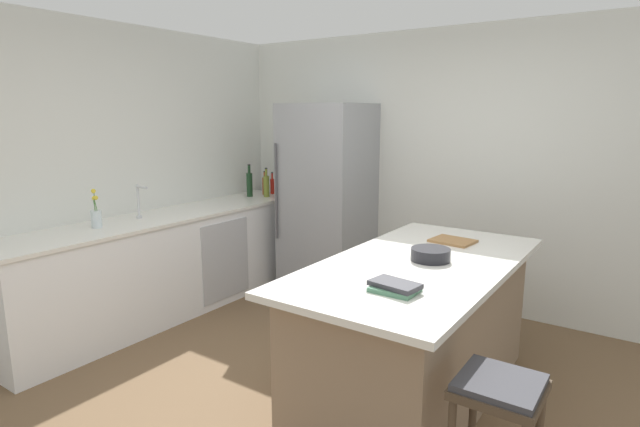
% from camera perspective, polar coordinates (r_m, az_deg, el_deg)
% --- Properties ---
extents(ground_plane, '(7.20, 7.20, 0.00)m').
position_cam_1_polar(ground_plane, '(3.42, 0.28, -21.02)').
color(ground_plane, brown).
extents(wall_rear, '(6.00, 0.10, 2.60)m').
position_cam_1_polar(wall_rear, '(4.94, 15.22, 4.75)').
color(wall_rear, silver).
rests_on(wall_rear, ground_plane).
extents(wall_left, '(0.10, 6.00, 2.60)m').
position_cam_1_polar(wall_left, '(4.76, -24.94, 3.86)').
color(wall_left, silver).
rests_on(wall_left, ground_plane).
extents(counter_run_left, '(0.67, 3.16, 0.92)m').
position_cam_1_polar(counter_run_left, '(4.91, -16.51, -5.35)').
color(counter_run_left, white).
rests_on(counter_run_left, ground_plane).
extents(kitchen_island, '(1.03, 2.06, 0.92)m').
position_cam_1_polar(kitchen_island, '(3.38, 10.87, -12.72)').
color(kitchen_island, '#8E755B').
rests_on(kitchen_island, ground_plane).
extents(refrigerator, '(0.81, 0.74, 1.92)m').
position_cam_1_polar(refrigerator, '(5.17, 0.81, 1.60)').
color(refrigerator, '#93969B').
rests_on(refrigerator, ground_plane).
extents(bar_stool, '(0.36, 0.36, 0.70)m').
position_cam_1_polar(bar_stool, '(2.49, 19.44, -19.88)').
color(bar_stool, '#473828').
rests_on(bar_stool, ground_plane).
extents(sink_faucet, '(0.15, 0.05, 0.30)m').
position_cam_1_polar(sink_faucet, '(4.66, -19.73, 1.36)').
color(sink_faucet, silver).
rests_on(sink_faucet, counter_run_left).
extents(flower_vase, '(0.08, 0.08, 0.32)m').
position_cam_1_polar(flower_vase, '(4.43, -23.93, -0.25)').
color(flower_vase, silver).
rests_on(flower_vase, counter_run_left).
extents(hot_sauce_bottle, '(0.05, 0.05, 0.25)m').
position_cam_1_polar(hot_sauce_bottle, '(5.79, -5.40, 3.15)').
color(hot_sauce_bottle, red).
rests_on(hot_sauce_bottle, counter_run_left).
extents(vinegar_bottle, '(0.05, 0.05, 0.27)m').
position_cam_1_polar(vinegar_bottle, '(5.75, -6.26, 3.17)').
color(vinegar_bottle, '#994C23').
rests_on(vinegar_bottle, counter_run_left).
extents(olive_oil_bottle, '(0.06, 0.06, 0.32)m').
position_cam_1_polar(olive_oil_bottle, '(5.58, -6.07, 3.16)').
color(olive_oil_bottle, olive).
rests_on(olive_oil_bottle, counter_run_left).
extents(wine_bottle, '(0.07, 0.07, 0.36)m').
position_cam_1_polar(wine_bottle, '(5.63, -7.96, 3.36)').
color(wine_bottle, '#19381E').
rests_on(wine_bottle, counter_run_left).
extents(cookbook_stack, '(0.27, 0.18, 0.05)m').
position_cam_1_polar(cookbook_stack, '(2.67, 8.44, -8.19)').
color(cookbook_stack, '#4C7F60').
rests_on(cookbook_stack, kitchen_island).
extents(mixing_bowl, '(0.25, 0.25, 0.08)m').
position_cam_1_polar(mixing_bowl, '(3.25, 12.36, -4.53)').
color(mixing_bowl, black).
rests_on(mixing_bowl, kitchen_island).
extents(cutting_board, '(0.31, 0.26, 0.02)m').
position_cam_1_polar(cutting_board, '(3.75, 14.74, -3.00)').
color(cutting_board, '#9E7042').
rests_on(cutting_board, kitchen_island).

